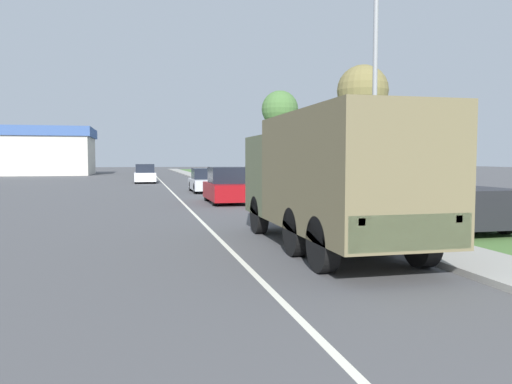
% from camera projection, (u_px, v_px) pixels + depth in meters
% --- Properties ---
extents(ground_plane, '(180.00, 180.00, 0.00)m').
position_uv_depth(ground_plane, '(166.00, 186.00, 39.00)').
color(ground_plane, '#4C4C4F').
extents(lane_centre_stripe, '(0.12, 120.00, 0.00)m').
position_uv_depth(lane_centre_stripe, '(166.00, 186.00, 39.00)').
color(lane_centre_stripe, silver).
rests_on(lane_centre_stripe, ground).
extents(sidewalk_right, '(1.80, 120.00, 0.12)m').
position_uv_depth(sidewalk_right, '(222.00, 184.00, 40.03)').
color(sidewalk_right, '#9E9B93').
rests_on(sidewalk_right, ground).
extents(grass_strip_right, '(7.00, 120.00, 0.02)m').
position_uv_depth(grass_strip_right, '(275.00, 184.00, 41.04)').
color(grass_strip_right, '#4C7538').
rests_on(grass_strip_right, ground).
extents(military_truck, '(2.33, 7.48, 3.09)m').
position_uv_depth(military_truck, '(329.00, 175.00, 11.53)').
color(military_truck, '#545B3D').
rests_on(military_truck, ground).
extents(car_nearest_ahead, '(1.81, 4.08, 1.71)m').
position_uv_depth(car_nearest_ahead, '(227.00, 187.00, 23.71)').
color(car_nearest_ahead, maroon).
rests_on(car_nearest_ahead, ground).
extents(car_second_ahead, '(1.71, 4.26, 1.49)m').
position_uv_depth(car_second_ahead, '(205.00, 181.00, 31.48)').
color(car_second_ahead, '#B7BABF').
rests_on(car_second_ahead, ground).
extents(car_third_ahead, '(1.78, 3.96, 1.64)m').
position_uv_depth(car_third_ahead, '(145.00, 175.00, 43.20)').
color(car_third_ahead, silver).
rests_on(car_third_ahead, ground).
extents(car_fourth_ahead, '(1.76, 4.76, 1.52)m').
position_uv_depth(car_fourth_ahead, '(144.00, 172.00, 53.67)').
color(car_fourth_ahead, '#336B3D').
rests_on(car_fourth_ahead, ground).
extents(pickup_truck, '(2.07, 5.10, 1.80)m').
position_uv_depth(pickup_truck, '(436.00, 198.00, 15.41)').
color(pickup_truck, black).
rests_on(pickup_truck, grass_strip_right).
extents(lamp_post, '(1.69, 0.24, 8.15)m').
position_uv_depth(lamp_post, '(369.00, 63.00, 14.50)').
color(lamp_post, gray).
rests_on(lamp_post, sidewalk_right).
extents(tree_mid_right, '(2.75, 2.75, 7.12)m').
position_uv_depth(tree_mid_right, '(363.00, 92.00, 26.84)').
color(tree_mid_right, brown).
rests_on(tree_mid_right, grass_strip_right).
extents(tree_far_right, '(2.81, 2.81, 7.30)m').
position_uv_depth(tree_far_right, '(280.00, 111.00, 38.31)').
color(tree_far_right, brown).
rests_on(tree_far_right, grass_strip_right).
extents(building_distant, '(16.85, 11.46, 6.12)m').
position_uv_depth(building_distant, '(26.00, 151.00, 64.74)').
color(building_distant, beige).
rests_on(building_distant, ground).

